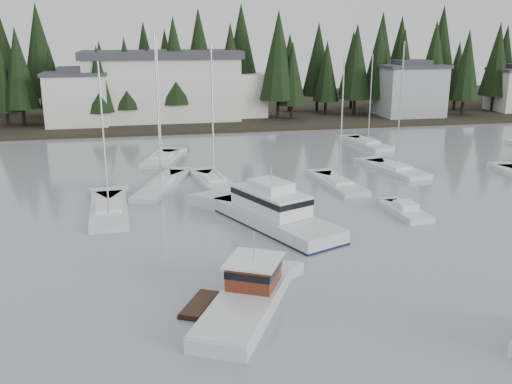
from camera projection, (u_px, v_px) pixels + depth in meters
far_shore_land at (187, 109)px, 108.09m from camera, size 240.00×54.00×1.00m
conifer_treeline at (192, 118)px, 97.74m from camera, size 200.00×22.00×20.00m
house_west at (77, 98)px, 86.37m from camera, size 9.54×7.42×8.75m
house_east_a at (410, 89)px, 95.85m from camera, size 10.60×8.48×9.25m
harbor_inn at (175, 86)px, 92.12m from camera, size 29.50×11.50×10.90m
lobster_boat_brown at (245, 300)px, 30.94m from camera, size 7.10×9.63×4.57m
cabin_cruiser_center at (274, 215)px, 44.12m from camera, size 8.50×12.99×5.36m
sailboat_0 at (396, 171)px, 61.06m from camera, size 4.64×8.98×14.04m
sailboat_5 at (109, 212)px, 47.32m from camera, size 3.40×10.35×12.87m
sailboat_6 at (339, 185)px, 55.33m from camera, size 3.31×8.72×12.75m
sailboat_7 at (368, 145)px, 74.71m from camera, size 3.66×9.19×12.22m
sailboat_9 at (162, 160)px, 65.89m from camera, size 5.31×9.09×14.29m
sailboat_10 at (214, 183)px, 56.12m from camera, size 3.83×8.40×13.97m
sailboat_12 at (161, 187)px, 54.69m from camera, size 6.13×11.12×14.93m
runabout_1 at (405, 213)px, 46.97m from camera, size 2.48×5.66×1.42m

